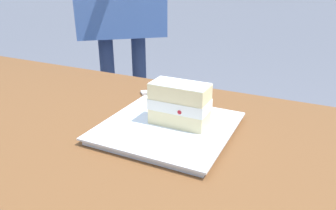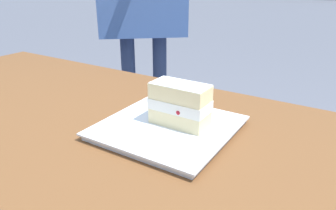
{
  "view_description": "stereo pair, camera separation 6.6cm",
  "coord_description": "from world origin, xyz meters",
  "px_view_note": "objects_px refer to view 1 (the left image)",
  "views": [
    {
      "loc": [
        -0.42,
        0.47,
        1.04
      ],
      "look_at": [
        -0.15,
        -0.08,
        0.79
      ],
      "focal_mm": 34.09,
      "sensor_mm": 36.0,
      "label": 1
    },
    {
      "loc": [
        -0.48,
        0.44,
        1.04
      ],
      "look_at": [
        -0.15,
        -0.08,
        0.79
      ],
      "focal_mm": 34.09,
      "sensor_mm": 36.0,
      "label": 2
    }
  ],
  "objects_px": {
    "patio_table": "(92,171)",
    "dessert_plate": "(168,128)",
    "cake_slice": "(180,104)",
    "dessert_fork": "(167,91)"
  },
  "relations": [
    {
      "from": "patio_table",
      "to": "cake_slice",
      "type": "height_order",
      "value": "cake_slice"
    },
    {
      "from": "patio_table",
      "to": "dessert_plate",
      "type": "relative_size",
      "value": 5.83
    },
    {
      "from": "dessert_plate",
      "to": "cake_slice",
      "type": "bearing_deg",
      "value": -138.19
    },
    {
      "from": "cake_slice",
      "to": "dessert_plate",
      "type": "bearing_deg",
      "value": 41.81
    },
    {
      "from": "patio_table",
      "to": "dessert_fork",
      "type": "xyz_separation_m",
      "value": [
        -0.05,
        -0.3,
        0.1
      ]
    },
    {
      "from": "patio_table",
      "to": "cake_slice",
      "type": "relative_size",
      "value": 12.59
    },
    {
      "from": "cake_slice",
      "to": "patio_table",
      "type": "bearing_deg",
      "value": 28.25
    },
    {
      "from": "patio_table",
      "to": "dessert_plate",
      "type": "height_order",
      "value": "dessert_plate"
    },
    {
      "from": "patio_table",
      "to": "cake_slice",
      "type": "xyz_separation_m",
      "value": [
        -0.17,
        -0.09,
        0.16
      ]
    },
    {
      "from": "patio_table",
      "to": "dessert_plate",
      "type": "bearing_deg",
      "value": -153.73
    }
  ]
}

